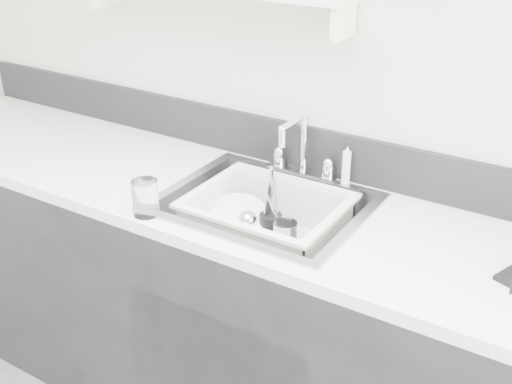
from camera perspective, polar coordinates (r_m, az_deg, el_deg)
The scene contains 12 objects.
counter_run at distance 2.27m, azimuth 0.68°, elevation -11.34°, with size 3.20×0.62×0.92m.
backsplash at distance 2.22m, azimuth 4.77°, elevation 3.86°, with size 3.20×0.02×0.16m, color black.
sink at distance 2.06m, azimuth 0.74°, elevation -3.20°, with size 0.64×0.52×0.20m, color silver, non-canonical shape.
faucet at distance 2.19m, azimuth 4.11°, elevation 2.93°, with size 0.26×0.18×0.23m.
side_sprayer at distance 2.13m, azimuth 8.03°, elevation 2.33°, with size 0.03×0.03×0.14m, color white.
wash_tub at distance 2.06m, azimuth 1.00°, elevation -2.83°, with size 0.48×0.39×0.19m, color white, non-canonical shape.
plate_stack at distance 2.13m, azimuth -1.67°, elevation -3.28°, with size 0.28×0.27×0.11m.
utensil_cup at distance 2.10m, azimuth 1.30°, elevation -2.90°, with size 0.07×0.07×0.25m.
ladle at distance 2.06m, azimuth -0.58°, elevation -3.96°, with size 0.27×0.10×0.08m, color silver, non-canonical shape.
tumbler_in_tub at distance 2.03m, azimuth 2.60°, elevation -4.06°, with size 0.08×0.08×0.11m, color white.
tumbler_counter at distance 1.96m, azimuth -9.81°, elevation -0.51°, with size 0.08×0.08×0.11m, color white.
bowl_small at distance 2.00m, azimuth 1.55°, elevation -5.75°, with size 0.12×0.12×0.04m, color white.
Camera 1 is at (0.93, -0.34, 1.85)m, focal length 45.00 mm.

